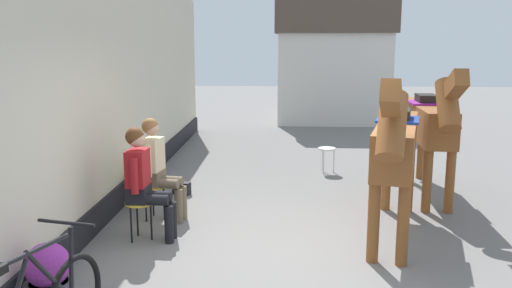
% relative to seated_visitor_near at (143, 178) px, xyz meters
% --- Properties ---
extents(ground_plane, '(40.00, 40.00, 0.00)m').
position_rel_seated_visitor_near_xyz_m(ground_plane, '(1.71, 2.59, -0.78)').
color(ground_plane, slate).
extents(pub_facade_wall, '(0.34, 14.00, 3.40)m').
position_rel_seated_visitor_near_xyz_m(pub_facade_wall, '(-0.84, 1.09, 0.76)').
color(pub_facade_wall, beige).
rests_on(pub_facade_wall, ground_plane).
extents(distant_cottage, '(3.40, 2.60, 3.50)m').
position_rel_seated_visitor_near_xyz_m(distant_cottage, '(3.11, 10.06, 1.02)').
color(distant_cottage, silver).
rests_on(distant_cottage, ground_plane).
extents(seated_visitor_near, '(0.61, 0.49, 1.39)m').
position_rel_seated_visitor_near_xyz_m(seated_visitor_near, '(0.00, 0.00, 0.00)').
color(seated_visitor_near, gold).
rests_on(seated_visitor_near, ground_plane).
extents(seated_visitor_far, '(0.61, 0.48, 1.39)m').
position_rel_seated_visitor_near_xyz_m(seated_visitor_far, '(-0.01, 0.75, 0.00)').
color(seated_visitor_far, gold).
rests_on(seated_visitor_far, ground_plane).
extents(saddled_horse_near, '(1.03, 2.93, 2.06)m').
position_rel_seated_visitor_near_xyz_m(saddled_horse_near, '(3.02, 0.25, 0.38)').
color(saddled_horse_near, brown).
rests_on(saddled_horse_near, ground_plane).
extents(saddled_horse_far, '(0.54, 3.00, 2.06)m').
position_rel_seated_visitor_near_xyz_m(saddled_horse_far, '(3.88, 2.09, 0.38)').
color(saddled_horse_far, brown).
rests_on(saddled_horse_far, ground_plane).
extents(flower_planter_near, '(0.43, 0.43, 0.64)m').
position_rel_seated_visitor_near_xyz_m(flower_planter_near, '(-0.41, -1.78, -0.44)').
color(flower_planter_near, '#4C4C51').
rests_on(flower_planter_near, ground_plane).
extents(flower_planter_far, '(0.43, 0.43, 0.64)m').
position_rel_seated_visitor_near_xyz_m(flower_planter_far, '(-0.39, 1.52, -0.44)').
color(flower_planter_far, beige).
rests_on(flower_planter_far, ground_plane).
extents(spare_stool_white, '(0.32, 0.32, 0.46)m').
position_rel_seated_visitor_near_xyz_m(spare_stool_white, '(2.47, 3.52, -0.38)').
color(spare_stool_white, white).
rests_on(spare_stool_white, ground_plane).
extents(satchel_bag, '(0.30, 0.21, 0.20)m').
position_rel_seated_visitor_near_xyz_m(satchel_bag, '(0.07, 1.96, -0.68)').
color(satchel_bag, black).
rests_on(satchel_bag, ground_plane).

